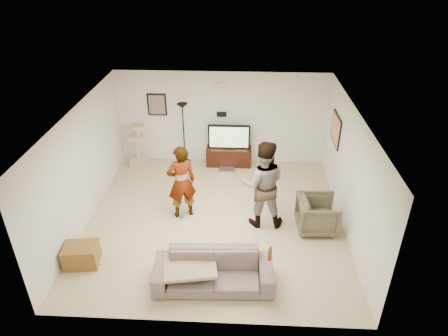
{
  "coord_description": "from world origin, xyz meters",
  "views": [
    {
      "loc": [
        0.56,
        -7.1,
        5.32
      ],
      "look_at": [
        0.19,
        0.2,
        1.18
      ],
      "focal_mm": 32.17,
      "sensor_mm": 36.0,
      "label": 1
    }
  ],
  "objects_px": {
    "tv": "(229,137)",
    "beer_bottle": "(270,254)",
    "sofa": "(213,271)",
    "floor_lamp": "(184,134)",
    "person_right": "(263,184)",
    "tv_stand": "(229,156)",
    "armchair": "(317,214)",
    "side_table": "(81,255)",
    "person_left": "(181,182)",
    "cat_tree": "(137,145)"
  },
  "relations": [
    {
      "from": "floor_lamp",
      "to": "person_left",
      "type": "height_order",
      "value": "same"
    },
    {
      "from": "tv_stand",
      "to": "beer_bottle",
      "type": "distance_m",
      "value": 4.53
    },
    {
      "from": "beer_bottle",
      "to": "armchair",
      "type": "height_order",
      "value": "beer_bottle"
    },
    {
      "from": "person_left",
      "to": "cat_tree",
      "type": "bearing_deg",
      "value": -77.37
    },
    {
      "from": "sofa",
      "to": "side_table",
      "type": "bearing_deg",
      "value": 168.64
    },
    {
      "from": "person_left",
      "to": "side_table",
      "type": "xyz_separation_m",
      "value": [
        -1.68,
        -1.65,
        -0.64
      ]
    },
    {
      "from": "tv_stand",
      "to": "cat_tree",
      "type": "xyz_separation_m",
      "value": [
        -2.45,
        -0.16,
        0.36
      ]
    },
    {
      "from": "person_right",
      "to": "beer_bottle",
      "type": "relative_size",
      "value": 7.73
    },
    {
      "from": "floor_lamp",
      "to": "cat_tree",
      "type": "relative_size",
      "value": 1.4
    },
    {
      "from": "floor_lamp",
      "to": "sofa",
      "type": "xyz_separation_m",
      "value": [
        1.12,
        -4.47,
        -0.54
      ]
    },
    {
      "from": "tv",
      "to": "person_left",
      "type": "relative_size",
      "value": 0.65
    },
    {
      "from": "tv",
      "to": "floor_lamp",
      "type": "bearing_deg",
      "value": 177.87
    },
    {
      "from": "tv_stand",
      "to": "side_table",
      "type": "relative_size",
      "value": 1.93
    },
    {
      "from": "cat_tree",
      "to": "sofa",
      "type": "bearing_deg",
      "value": -61.07
    },
    {
      "from": "sofa",
      "to": "person_left",
      "type": "bearing_deg",
      "value": 109.63
    },
    {
      "from": "cat_tree",
      "to": "beer_bottle",
      "type": "bearing_deg",
      "value": -52.12
    },
    {
      "from": "tv",
      "to": "armchair",
      "type": "bearing_deg",
      "value": -54.42
    },
    {
      "from": "floor_lamp",
      "to": "person_left",
      "type": "bearing_deg",
      "value": -83.21
    },
    {
      "from": "tv_stand",
      "to": "sofa",
      "type": "xyz_separation_m",
      "value": [
        -0.09,
        -4.42,
        0.05
      ]
    },
    {
      "from": "person_left",
      "to": "sofa",
      "type": "xyz_separation_m",
      "value": [
        0.83,
        -2.04,
        -0.54
      ]
    },
    {
      "from": "tv",
      "to": "person_left",
      "type": "distance_m",
      "value": 2.55
    },
    {
      "from": "person_left",
      "to": "tv_stand",
      "type": "bearing_deg",
      "value": -133.03
    },
    {
      "from": "armchair",
      "to": "person_right",
      "type": "bearing_deg",
      "value": 80.06
    },
    {
      "from": "person_right",
      "to": "tv",
      "type": "bearing_deg",
      "value": -73.62
    },
    {
      "from": "floor_lamp",
      "to": "sofa",
      "type": "height_order",
      "value": "floor_lamp"
    },
    {
      "from": "floor_lamp",
      "to": "beer_bottle",
      "type": "distance_m",
      "value": 4.93
    },
    {
      "from": "tv",
      "to": "armchair",
      "type": "relative_size",
      "value": 1.35
    },
    {
      "from": "sofa",
      "to": "floor_lamp",
      "type": "bearing_deg",
      "value": 101.6
    },
    {
      "from": "tv",
      "to": "beer_bottle",
      "type": "height_order",
      "value": "tv"
    },
    {
      "from": "tv_stand",
      "to": "floor_lamp",
      "type": "height_order",
      "value": "floor_lamp"
    },
    {
      "from": "person_left",
      "to": "beer_bottle",
      "type": "height_order",
      "value": "person_left"
    },
    {
      "from": "person_left",
      "to": "armchair",
      "type": "relative_size",
      "value": 2.08
    },
    {
      "from": "floor_lamp",
      "to": "beer_bottle",
      "type": "height_order",
      "value": "floor_lamp"
    },
    {
      "from": "tv_stand",
      "to": "cat_tree",
      "type": "height_order",
      "value": "cat_tree"
    },
    {
      "from": "beer_bottle",
      "to": "side_table",
      "type": "bearing_deg",
      "value": 173.52
    },
    {
      "from": "person_left",
      "to": "side_table",
      "type": "bearing_deg",
      "value": 22.52
    },
    {
      "from": "tv",
      "to": "beer_bottle",
      "type": "distance_m",
      "value": 4.51
    },
    {
      "from": "person_left",
      "to": "sofa",
      "type": "bearing_deg",
      "value": 90.15
    },
    {
      "from": "cat_tree",
      "to": "person_right",
      "type": "height_order",
      "value": "person_right"
    },
    {
      "from": "armchair",
      "to": "tv_stand",
      "type": "bearing_deg",
      "value": 33.68
    },
    {
      "from": "tv",
      "to": "floor_lamp",
      "type": "relative_size",
      "value": 0.65
    },
    {
      "from": "sofa",
      "to": "beer_bottle",
      "type": "distance_m",
      "value": 1.05
    },
    {
      "from": "tv",
      "to": "person_right",
      "type": "relative_size",
      "value": 0.57
    },
    {
      "from": "tv",
      "to": "cat_tree",
      "type": "relative_size",
      "value": 0.91
    },
    {
      "from": "cat_tree",
      "to": "person_left",
      "type": "height_order",
      "value": "person_left"
    },
    {
      "from": "tv",
      "to": "cat_tree",
      "type": "height_order",
      "value": "cat_tree"
    },
    {
      "from": "sofa",
      "to": "tv_stand",
      "type": "bearing_deg",
      "value": 86.4
    },
    {
      "from": "tv_stand",
      "to": "beer_bottle",
      "type": "xyz_separation_m",
      "value": [
        0.87,
        -4.42,
        0.48
      ]
    },
    {
      "from": "floor_lamp",
      "to": "cat_tree",
      "type": "height_order",
      "value": "floor_lamp"
    },
    {
      "from": "person_left",
      "to": "beer_bottle",
      "type": "xyz_separation_m",
      "value": [
        1.79,
        -2.04,
        -0.11
      ]
    }
  ]
}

